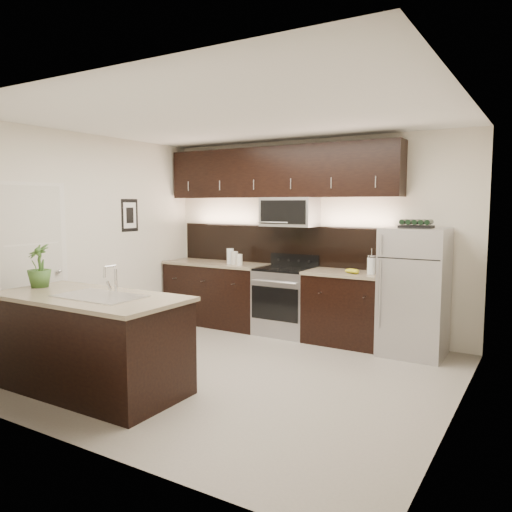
% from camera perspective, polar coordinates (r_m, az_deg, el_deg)
% --- Properties ---
extents(ground, '(4.50, 4.50, 0.00)m').
position_cam_1_polar(ground, '(5.56, -2.61, -13.05)').
color(ground, gray).
rests_on(ground, ground).
extents(room_walls, '(4.52, 4.02, 2.71)m').
position_cam_1_polar(room_walls, '(5.29, -3.93, 4.71)').
color(room_walls, silver).
rests_on(room_walls, ground).
extents(counter_run, '(3.51, 0.65, 0.94)m').
position_cam_1_polar(counter_run, '(7.06, 1.89, -4.97)').
color(counter_run, black).
rests_on(counter_run, ground).
extents(upper_fixtures, '(3.49, 0.40, 1.66)m').
position_cam_1_polar(upper_fixtures, '(7.06, 2.71, 8.64)').
color(upper_fixtures, black).
rests_on(upper_fixtures, counter_run).
extents(island, '(1.96, 0.96, 0.94)m').
position_cam_1_polar(island, '(5.17, -18.42, -9.34)').
color(island, black).
rests_on(island, ground).
extents(sink_faucet, '(0.84, 0.50, 0.28)m').
position_cam_1_polar(sink_faucet, '(4.96, -17.38, -4.23)').
color(sink_faucet, silver).
rests_on(sink_faucet, island).
extents(refrigerator, '(0.74, 0.67, 1.53)m').
position_cam_1_polar(refrigerator, '(6.25, 17.61, -3.94)').
color(refrigerator, '#B2B2B7').
rests_on(refrigerator, ground).
extents(wine_rack, '(0.38, 0.23, 0.09)m').
position_cam_1_polar(wine_rack, '(6.17, 17.85, 3.48)').
color(wine_rack, black).
rests_on(wine_rack, refrigerator).
extents(plant, '(0.28, 0.28, 0.45)m').
position_cam_1_polar(plant, '(5.70, -23.55, -1.03)').
color(plant, '#3A6026').
rests_on(plant, island).
extents(canisters, '(0.32, 0.19, 0.22)m').
position_cam_1_polar(canisters, '(7.21, -2.57, -0.17)').
color(canisters, silver).
rests_on(canisters, counter_run).
extents(french_press, '(0.11, 0.11, 0.31)m').
position_cam_1_polar(french_press, '(6.36, 13.04, -1.00)').
color(french_press, silver).
rests_on(french_press, counter_run).
extents(bananas, '(0.24, 0.22, 0.06)m').
position_cam_1_polar(bananas, '(6.43, 10.72, -1.64)').
color(bananas, gold).
rests_on(bananas, counter_run).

